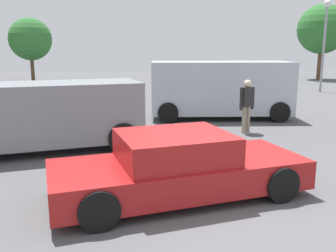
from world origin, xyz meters
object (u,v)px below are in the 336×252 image
Objects in this scene: suv_dark at (49,114)px; pedestrian at (247,101)px; van_white at (220,88)px; sedan_foreground at (178,167)px; light_post_near at (325,29)px.

pedestrian is at bearing -179.01° from suv_dark.
van_white reaches higher than suv_dark.
light_post_near is (11.22, 15.71, 3.32)m from sedan_foreground.
light_post_near is at bearing 41.28° from sedan_foreground.
sedan_foreground is 8.12m from van_white.
van_white is at bearing -19.41° from pedestrian.
pedestrian is 13.91m from light_post_near.
pedestrian is at bearing -127.79° from light_post_near.
pedestrian is (0.21, -2.70, -0.16)m from van_white.
van_white is 3.19× the size of pedestrian.
light_post_near is (8.55, 8.06, 2.69)m from van_white.
light_post_near is at bearing -61.64° from pedestrian.
sedan_foreground is 0.87× the size of light_post_near.
van_white is at bearing -136.69° from light_post_near.
suv_dark is 6.04m from pedestrian.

